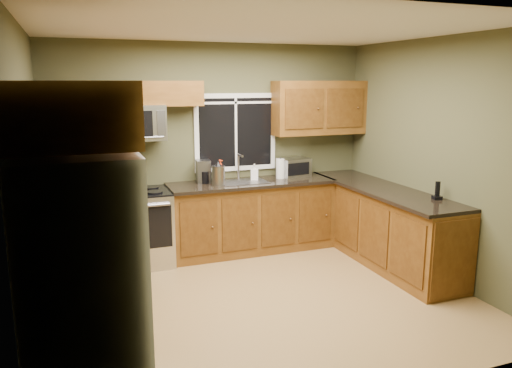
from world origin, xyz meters
TOP-DOWN VIEW (x-y plane):
  - floor at (0.00, 0.00)m, footprint 4.20×4.20m
  - ceiling at (0.00, 0.00)m, footprint 4.20×4.20m
  - back_wall at (0.00, 1.80)m, footprint 4.20×0.00m
  - front_wall at (0.00, -1.80)m, footprint 4.20×0.00m
  - left_wall at (-2.10, 0.00)m, footprint 0.00×3.60m
  - right_wall at (2.10, 0.00)m, footprint 0.00×3.60m
  - window at (0.30, 1.78)m, footprint 1.12×0.03m
  - base_cabinets_left at (-1.80, 0.48)m, footprint 0.60×2.65m
  - countertop_left at (-1.78, 0.48)m, footprint 0.65×2.65m
  - base_cabinets_back at (0.42, 1.50)m, footprint 2.17×0.60m
  - countertop_back at (0.42, 1.48)m, footprint 2.17×0.65m
  - base_cabinets_peninsula at (1.80, 0.54)m, footprint 0.60×2.52m
  - countertop_peninsula at (1.78, 0.55)m, footprint 0.65×2.50m
  - upper_cabinets_left at (-1.94, 0.48)m, footprint 0.33×2.65m
  - upper_cabinets_back_left at (-0.85, 1.64)m, footprint 1.30×0.33m
  - upper_cabinets_back_right at (1.45, 1.64)m, footprint 1.30×0.33m
  - upper_cabinet_over_fridge at (-1.74, -1.30)m, footprint 0.72×0.90m
  - refrigerator at (-1.74, -1.30)m, footprint 0.74×0.90m
  - range at (-1.05, 1.47)m, footprint 0.76×0.69m
  - microwave at (-1.05, 1.61)m, footprint 0.76×0.41m
  - sink at (0.30, 1.49)m, footprint 0.60×0.42m
  - toaster_oven at (1.08, 1.62)m, footprint 0.44×0.37m
  - coffee_maker at (-0.18, 1.64)m, footprint 0.20×0.25m
  - kettle at (-0.06, 1.40)m, footprint 0.17×0.17m
  - paper_towel_roll at (0.84, 1.54)m, footprint 0.13×0.13m
  - soap_bottle_a at (0.00, 1.50)m, footprint 0.14×0.14m
  - soap_bottle_b at (0.48, 1.56)m, footprint 0.12×0.12m
  - soap_bottle_c at (-0.01, 1.66)m, footprint 0.15×0.15m
  - cordless_phone at (1.98, -0.18)m, footprint 0.11×0.11m

SIDE VIEW (x-z plane):
  - floor at x=0.00m, z-range 0.00..0.00m
  - base_cabinets_peninsula at x=1.80m, z-range 0.00..0.90m
  - base_cabinets_left at x=-1.80m, z-range 0.00..0.90m
  - base_cabinets_back at x=0.42m, z-range 0.00..0.90m
  - range at x=-1.05m, z-range 0.00..0.94m
  - refrigerator at x=-1.74m, z-range 0.00..1.80m
  - countertop_left at x=-1.78m, z-range 0.90..0.94m
  - countertop_back at x=0.42m, z-range 0.90..0.94m
  - countertop_peninsula at x=1.78m, z-range 0.90..0.94m
  - sink at x=0.30m, z-range 0.77..1.13m
  - cordless_phone at x=1.98m, z-range 0.90..1.10m
  - soap_bottle_c at x=-0.01m, z-range 0.94..1.11m
  - soap_bottle_b at x=0.48m, z-range 0.94..1.15m
  - toaster_oven at x=1.08m, z-range 0.94..1.19m
  - paper_towel_roll at x=0.84m, z-range 0.93..1.21m
  - coffee_maker at x=-0.18m, z-range 0.93..1.22m
  - kettle at x=-0.06m, z-range 0.93..1.23m
  - soap_bottle_a at x=0.00m, z-range 0.94..1.24m
  - back_wall at x=0.00m, z-range -0.75..3.45m
  - front_wall at x=0.00m, z-range -0.75..3.45m
  - left_wall at x=-2.10m, z-range -0.45..3.15m
  - right_wall at x=2.10m, z-range -0.45..3.15m
  - window at x=0.30m, z-range 1.04..2.06m
  - microwave at x=-1.05m, z-range 1.52..1.94m
  - upper_cabinets_left at x=-1.94m, z-range 1.50..2.22m
  - upper_cabinets_back_right at x=1.45m, z-range 1.50..2.22m
  - upper_cabinet_over_fridge at x=-1.74m, z-range 1.84..2.22m
  - upper_cabinets_back_left at x=-0.85m, z-range 1.92..2.22m
  - ceiling at x=0.00m, z-range 2.70..2.70m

